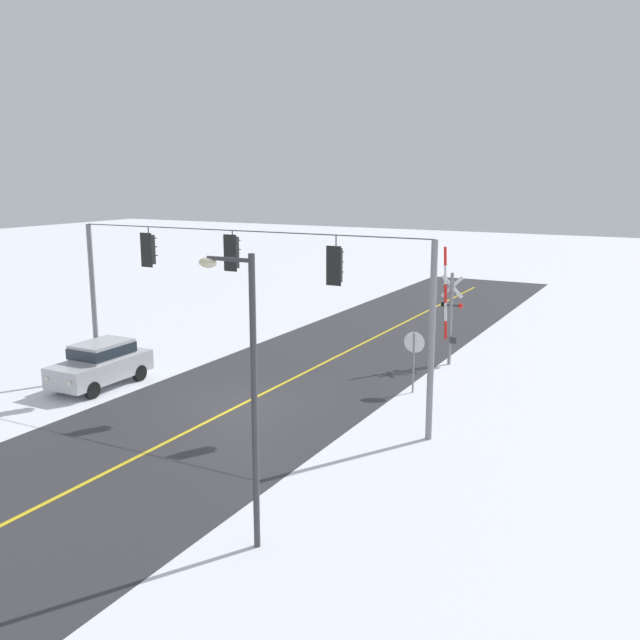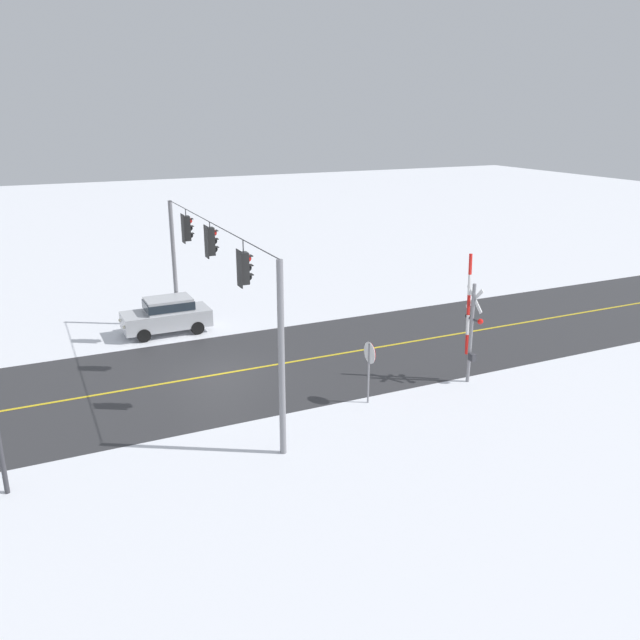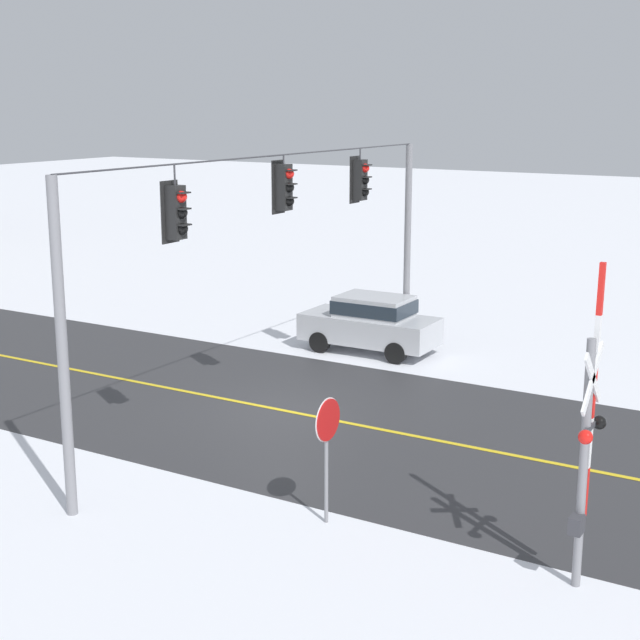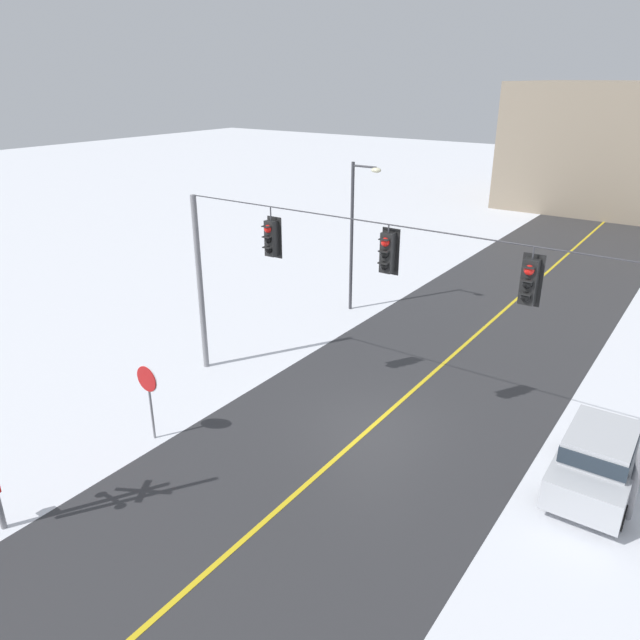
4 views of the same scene
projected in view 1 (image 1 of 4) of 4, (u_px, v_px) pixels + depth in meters
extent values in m
plane|color=white|center=(242.00, 404.00, 24.81)|extent=(160.00, 160.00, 0.00)
cube|color=#303033|center=(122.00, 465.00, 19.63)|extent=(9.00, 80.00, 0.01)
cube|color=gold|center=(122.00, 465.00, 19.63)|extent=(0.14, 72.00, 0.01)
cylinder|color=gray|center=(431.00, 342.00, 20.95)|extent=(0.20, 0.20, 6.20)
cylinder|color=gray|center=(94.00, 303.00, 27.40)|extent=(0.20, 0.20, 6.20)
cylinder|color=#38383D|center=(238.00, 231.00, 23.54)|extent=(14.00, 0.04, 0.04)
cylinder|color=#38383D|center=(336.00, 242.00, 21.86)|extent=(0.04, 0.04, 0.42)
cube|color=black|center=(336.00, 265.00, 22.01)|extent=(0.34, 0.28, 1.08)
cube|color=black|center=(334.00, 266.00, 21.87)|extent=(0.52, 0.03, 1.26)
sphere|color=red|center=(338.00, 255.00, 22.07)|extent=(0.24, 0.24, 0.24)
cube|color=black|center=(339.00, 252.00, 22.12)|extent=(0.26, 0.16, 0.03)
sphere|color=black|center=(338.00, 265.00, 22.14)|extent=(0.24, 0.24, 0.24)
cube|color=black|center=(339.00, 262.00, 22.18)|extent=(0.26, 0.16, 0.03)
sphere|color=black|center=(338.00, 275.00, 22.21)|extent=(0.24, 0.24, 0.24)
cube|color=black|center=(339.00, 272.00, 22.25)|extent=(0.26, 0.16, 0.03)
cylinder|color=#38383D|center=(232.00, 234.00, 23.67)|extent=(0.04, 0.04, 0.22)
cube|color=black|center=(233.00, 253.00, 23.80)|extent=(0.34, 0.28, 1.08)
cube|color=black|center=(230.00, 253.00, 23.66)|extent=(0.52, 0.03, 1.26)
sphere|color=red|center=(235.00, 243.00, 23.87)|extent=(0.24, 0.24, 0.24)
cube|color=black|center=(236.00, 240.00, 23.91)|extent=(0.26, 0.16, 0.03)
sphere|color=black|center=(235.00, 252.00, 23.93)|extent=(0.24, 0.24, 0.24)
cube|color=black|center=(236.00, 250.00, 23.97)|extent=(0.26, 0.16, 0.03)
sphere|color=black|center=(236.00, 261.00, 24.00)|extent=(0.24, 0.24, 0.24)
cube|color=black|center=(237.00, 259.00, 24.04)|extent=(0.26, 0.16, 0.03)
cylinder|color=#38383D|center=(148.00, 231.00, 25.41)|extent=(0.04, 0.04, 0.30)
cube|color=black|center=(149.00, 250.00, 25.55)|extent=(0.34, 0.28, 1.08)
cube|color=black|center=(146.00, 250.00, 25.41)|extent=(0.52, 0.03, 1.26)
sphere|color=red|center=(152.00, 241.00, 25.61)|extent=(0.24, 0.24, 0.24)
cube|color=black|center=(153.00, 238.00, 25.65)|extent=(0.26, 0.16, 0.03)
sphere|color=black|center=(152.00, 249.00, 25.68)|extent=(0.24, 0.24, 0.24)
cube|color=black|center=(153.00, 247.00, 25.72)|extent=(0.26, 0.16, 0.03)
sphere|color=black|center=(152.00, 258.00, 25.74)|extent=(0.24, 0.24, 0.24)
cube|color=black|center=(154.00, 255.00, 25.78)|extent=(0.26, 0.16, 0.03)
cylinder|color=gray|center=(413.00, 363.00, 25.94)|extent=(0.07, 0.07, 2.30)
cylinder|color=#B71414|center=(414.00, 342.00, 25.81)|extent=(0.76, 0.03, 0.76)
cylinder|color=white|center=(414.00, 342.00, 25.80)|extent=(0.80, 0.02, 0.80)
cylinder|color=gray|center=(451.00, 319.00, 29.70)|extent=(0.14, 0.14, 4.00)
cube|color=white|center=(452.00, 287.00, 29.45)|extent=(0.98, 0.04, 0.98)
cube|color=white|center=(452.00, 287.00, 29.45)|extent=(0.98, 0.04, 0.98)
cube|color=#38383D|center=(451.00, 305.00, 29.61)|extent=(0.80, 0.06, 0.08)
sphere|color=red|center=(460.00, 306.00, 29.48)|extent=(0.22, 0.22, 0.22)
sphere|color=black|center=(443.00, 304.00, 29.84)|extent=(0.22, 0.22, 0.22)
cube|color=red|center=(446.00, 330.00, 29.89)|extent=(0.13, 0.08, 0.80)
cube|color=white|center=(446.00, 312.00, 29.74)|extent=(0.13, 0.08, 0.80)
cube|color=red|center=(446.00, 293.00, 29.60)|extent=(0.13, 0.08, 0.80)
cube|color=white|center=(445.00, 275.00, 29.45)|extent=(0.13, 0.08, 0.80)
cube|color=red|center=(445.00, 256.00, 29.30)|extent=(0.13, 0.08, 0.80)
cube|color=#38383D|center=(454.00, 340.00, 29.80)|extent=(0.28, 0.20, 0.28)
cube|color=#B7BABF|center=(100.00, 368.00, 26.81)|extent=(1.82, 4.12, 0.80)
cube|color=#B7BABF|center=(102.00, 350.00, 26.79)|extent=(1.53, 2.15, 0.64)
cube|color=#232D38|center=(102.00, 350.00, 26.79)|extent=(1.56, 2.24, 0.40)
sphere|color=#EFEACC|center=(70.00, 383.00, 24.74)|extent=(0.16, 0.16, 0.16)
sphere|color=#EFEACC|center=(47.00, 379.00, 25.25)|extent=(0.16, 0.16, 0.16)
cylinder|color=black|center=(92.00, 390.00, 25.42)|extent=(0.23, 0.64, 0.64)
cylinder|color=black|center=(61.00, 384.00, 26.14)|extent=(0.23, 0.64, 0.64)
cylinder|color=black|center=(139.00, 373.00, 27.63)|extent=(0.23, 0.64, 0.64)
cylinder|color=black|center=(109.00, 368.00, 28.35)|extent=(0.23, 0.64, 0.64)
cylinder|color=#38383D|center=(254.00, 406.00, 14.67)|extent=(0.14, 0.14, 6.50)
cylinder|color=#38383D|center=(229.00, 259.00, 14.29)|extent=(1.10, 0.09, 0.09)
ellipsoid|color=beige|center=(208.00, 263.00, 14.56)|extent=(0.44, 0.28, 0.22)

